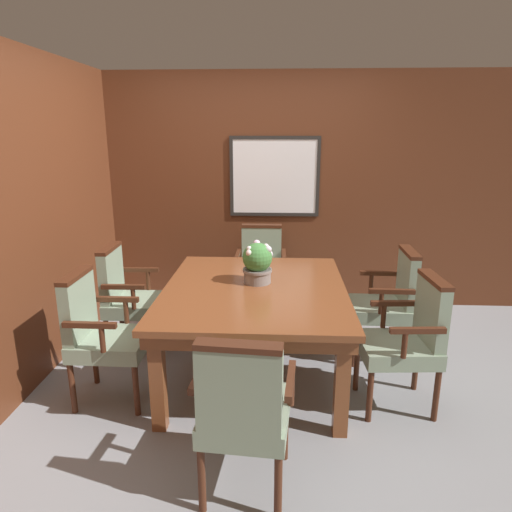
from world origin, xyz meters
The scene contains 11 objects.
ground_plane centered at (0.00, 0.00, 0.00)m, with size 14.00×14.00×0.00m, color gray.
wall_back centered at (0.00, 1.66, 1.23)m, with size 7.20×0.08×2.45m.
wall_left centered at (-1.61, 0.00, 1.23)m, with size 0.06×7.20×2.45m.
dining_table centered at (0.05, 0.05, 0.64)m, with size 1.36×1.65×0.73m.
chair_left_far centered at (-1.05, 0.39, 0.52)m, with size 0.51×0.50×0.94m.
chair_head_near centered at (0.06, -1.18, 0.52)m, with size 0.52×0.54×0.94m.
chair_right_far centered at (1.14, 0.40, 0.52)m, with size 0.51×0.50×0.94m.
chair_right_near centered at (1.11, -0.31, 0.52)m, with size 0.53×0.52×0.94m.
chair_head_far centered at (0.05, 1.24, 0.52)m, with size 0.50×0.50×0.94m.
chair_left_near centered at (-1.01, -0.34, 0.52)m, with size 0.51×0.50×0.94m.
potted_plant centered at (0.06, 0.16, 0.89)m, with size 0.23×0.23×0.33m.
Camera 1 is at (0.22, -3.19, 1.86)m, focal length 32.00 mm.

